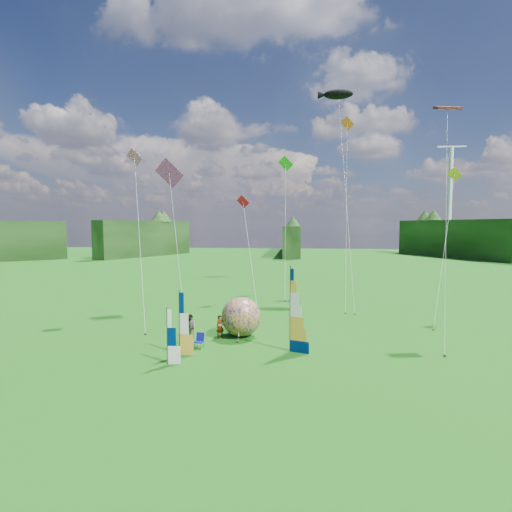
# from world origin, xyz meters

# --- Properties ---
(ground) EXTENTS (220.00, 220.00, 0.00)m
(ground) POSITION_xyz_m (0.00, 0.00, 0.00)
(ground) COLOR #1D570F
(ground) RESTS_ON ground
(treeline_ring) EXTENTS (210.00, 210.00, 8.00)m
(treeline_ring) POSITION_xyz_m (0.00, 0.00, 4.00)
(treeline_ring) COLOR #375F28
(treeline_ring) RESTS_ON ground
(turbine_right) EXTENTS (8.00, 1.20, 30.00)m
(turbine_right) POSITION_xyz_m (45.00, 102.00, 15.00)
(turbine_right) COLOR silver
(turbine_right) RESTS_ON ground
(feather_banner_main) EXTENTS (1.28, 0.51, 4.86)m
(feather_banner_main) POSITION_xyz_m (1.08, 3.11, 2.43)
(feather_banner_main) COLOR #001951
(feather_banner_main) RESTS_ON ground
(side_banner_left) EXTENTS (1.00, 0.12, 3.58)m
(side_banner_left) POSITION_xyz_m (-5.12, 1.86, 1.79)
(side_banner_left) COLOR gold
(side_banner_left) RESTS_ON ground
(side_banner_far) EXTENTS (0.89, 0.18, 2.95)m
(side_banner_far) POSITION_xyz_m (-5.30, 0.28, 1.48)
(side_banner_far) COLOR white
(side_banner_far) RESTS_ON ground
(bol_inflatable) EXTENTS (3.11, 3.11, 2.61)m
(bol_inflatable) POSITION_xyz_m (-2.21, 6.05, 1.30)
(bol_inflatable) COLOR #040574
(bol_inflatable) RESTS_ON ground
(spectator_a) EXTENTS (0.66, 0.62, 1.52)m
(spectator_a) POSITION_xyz_m (-3.49, 5.36, 0.76)
(spectator_a) COLOR #66594C
(spectator_a) RESTS_ON ground
(spectator_b) EXTENTS (0.84, 0.73, 1.56)m
(spectator_b) POSITION_xyz_m (-5.42, 5.21, 0.78)
(spectator_b) COLOR #66594C
(spectator_b) RESTS_ON ground
(spectator_c) EXTENTS (0.50, 1.23, 1.88)m
(spectator_c) POSITION_xyz_m (-5.30, 3.72, 0.94)
(spectator_c) COLOR #66594C
(spectator_c) RESTS_ON ground
(spectator_d) EXTENTS (1.11, 0.55, 1.82)m
(spectator_d) POSITION_xyz_m (-2.82, 6.99, 0.91)
(spectator_d) COLOR #66594C
(spectator_d) RESTS_ON ground
(camp_chair) EXTENTS (0.60, 0.60, 0.92)m
(camp_chair) POSITION_xyz_m (-4.33, 3.14, 0.46)
(camp_chair) COLOR navy
(camp_chair) RESTS_ON ground
(kite_whale) EXTENTS (9.96, 15.48, 23.20)m
(kite_whale) POSITION_xyz_m (5.94, 19.35, 11.60)
(kite_whale) COLOR black
(kite_whale) RESTS_ON ground
(kite_rainbow_delta) EXTENTS (8.10, 11.05, 14.36)m
(kite_rainbow_delta) POSITION_xyz_m (-8.70, 12.93, 7.18)
(kite_rainbow_delta) COLOR #FF370C
(kite_rainbow_delta) RESTS_ON ground
(kite_parafoil) EXTENTS (5.81, 11.05, 17.44)m
(kite_parafoil) POSITION_xyz_m (10.86, 6.90, 8.72)
(kite_parafoil) COLOR red
(kite_parafoil) RESTS_ON ground
(small_kite_red) EXTENTS (6.12, 10.52, 10.80)m
(small_kite_red) POSITION_xyz_m (-2.84, 15.97, 5.40)
(small_kite_red) COLOR red
(small_kite_red) RESTS_ON ground
(small_kite_orange) EXTENTS (3.87, 10.79, 18.72)m
(small_kite_orange) POSITION_xyz_m (5.88, 17.84, 9.36)
(small_kite_orange) COLOR #ED5B19
(small_kite_orange) RESTS_ON ground
(small_kite_yellow) EXTENTS (7.13, 9.48, 12.55)m
(small_kite_yellow) POSITION_xyz_m (12.67, 12.13, 6.28)
(small_kite_yellow) COLOR yellow
(small_kite_yellow) RESTS_ON ground
(small_kite_pink) EXTENTS (7.58, 10.19, 14.20)m
(small_kite_pink) POSITION_xyz_m (-10.31, 9.04, 7.10)
(small_kite_pink) COLOR #E8558F
(small_kite_pink) RESTS_ON ground
(small_kite_green) EXTENTS (3.99, 12.46, 16.08)m
(small_kite_green) POSITION_xyz_m (0.11, 23.24, 8.04)
(small_kite_green) COLOR #17AA12
(small_kite_green) RESTS_ON ground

